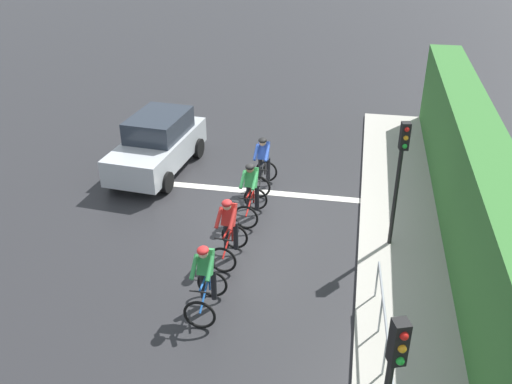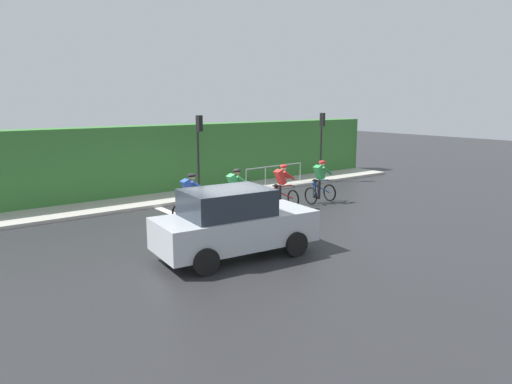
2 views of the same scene
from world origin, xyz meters
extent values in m
plane|color=#28282B|center=(0.00, 0.00, 0.00)|extent=(80.00, 80.00, 0.00)
cube|color=#ADA89E|center=(-4.40, 2.00, 0.06)|extent=(2.80, 20.29, 0.12)
cube|color=gray|center=(-5.30, 2.00, 0.22)|extent=(0.44, 20.29, 0.44)
cube|color=#387533|center=(-5.60, 2.00, 1.45)|extent=(1.10, 20.29, 2.90)
cube|color=silver|center=(0.00, -1.27, 0.00)|extent=(7.00, 0.30, 0.01)
torus|color=black|center=(0.08, 4.67, 0.34)|extent=(0.68, 0.06, 0.68)
torus|color=black|center=(0.08, 3.65, 0.34)|extent=(0.68, 0.06, 0.68)
cylinder|color=#1E59B2|center=(0.08, 4.16, 0.59)|extent=(0.04, 0.99, 0.51)
cylinder|color=#1E59B2|center=(0.08, 3.85, 0.62)|extent=(0.04, 0.04, 0.55)
cylinder|color=#1E59B2|center=(0.08, 4.21, 0.87)|extent=(0.04, 0.71, 0.04)
cube|color=black|center=(0.08, 3.85, 0.91)|extent=(0.10, 0.22, 0.04)
cylinder|color=black|center=(0.08, 4.57, 0.84)|extent=(0.42, 0.03, 0.03)
cube|color=green|center=(0.08, 4.06, 1.21)|extent=(0.30, 0.41, 0.57)
sphere|color=beige|center=(0.08, 4.21, 1.52)|extent=(0.20, 0.20, 0.20)
ellipsoid|color=red|center=(0.08, 4.21, 1.59)|extent=(0.24, 0.28, 0.14)
cylinder|color=black|center=(-0.04, 3.96, 0.57)|extent=(0.12, 0.12, 0.74)
cylinder|color=black|center=(0.20, 3.96, 0.57)|extent=(0.12, 0.12, 0.74)
cylinder|color=green|center=(-0.08, 4.34, 1.26)|extent=(0.09, 0.48, 0.37)
cylinder|color=green|center=(0.24, 4.34, 1.26)|extent=(0.09, 0.48, 0.37)
torus|color=black|center=(0.08, 2.75, 0.34)|extent=(0.68, 0.10, 0.68)
torus|color=black|center=(0.02, 1.73, 0.34)|extent=(0.68, 0.10, 0.68)
cylinder|color=red|center=(0.05, 2.24, 0.59)|extent=(0.11, 0.99, 0.51)
cylinder|color=red|center=(0.03, 1.93, 0.62)|extent=(0.04, 0.04, 0.55)
cylinder|color=red|center=(0.05, 2.29, 0.87)|extent=(0.09, 0.72, 0.04)
cube|color=black|center=(0.03, 1.93, 0.91)|extent=(0.11, 0.23, 0.04)
cylinder|color=black|center=(0.07, 2.65, 0.84)|extent=(0.42, 0.06, 0.03)
cube|color=red|center=(0.04, 2.14, 1.21)|extent=(0.32, 0.43, 0.57)
sphere|color=beige|center=(0.05, 2.29, 1.52)|extent=(0.20, 0.20, 0.20)
ellipsoid|color=red|center=(0.05, 2.29, 1.59)|extent=(0.26, 0.29, 0.14)
cylinder|color=black|center=(-0.09, 2.04, 0.57)|extent=(0.12, 0.12, 0.74)
cylinder|color=black|center=(0.15, 2.03, 0.57)|extent=(0.12, 0.12, 0.74)
cylinder|color=red|center=(-0.10, 2.43, 1.26)|extent=(0.12, 0.48, 0.37)
cylinder|color=red|center=(0.22, 2.41, 1.26)|extent=(0.12, 0.48, 0.37)
torus|color=black|center=(-0.07, 0.79, 0.34)|extent=(0.68, 0.11, 0.68)
torus|color=black|center=(-0.14, -0.23, 0.34)|extent=(0.68, 0.11, 0.68)
cylinder|color=red|center=(-0.10, 0.28, 0.59)|extent=(0.11, 0.99, 0.51)
cylinder|color=red|center=(-0.12, -0.03, 0.62)|extent=(0.04, 0.04, 0.55)
cylinder|color=red|center=(-0.10, 0.33, 0.87)|extent=(0.09, 0.72, 0.04)
cube|color=black|center=(-0.12, -0.03, 0.91)|extent=(0.11, 0.23, 0.04)
cylinder|color=black|center=(-0.07, 0.69, 0.84)|extent=(0.42, 0.06, 0.03)
cube|color=green|center=(-0.11, 0.18, 1.21)|extent=(0.33, 0.43, 0.57)
sphere|color=#9E7051|center=(-0.10, 0.33, 1.52)|extent=(0.20, 0.20, 0.20)
ellipsoid|color=black|center=(-0.10, 0.33, 1.59)|extent=(0.26, 0.30, 0.14)
cylinder|color=black|center=(-0.24, 0.08, 0.57)|extent=(0.12, 0.12, 0.74)
cylinder|color=black|center=(0.00, 0.07, 0.57)|extent=(0.12, 0.12, 0.74)
cylinder|color=green|center=(-0.25, 0.47, 1.26)|extent=(0.12, 0.48, 0.37)
cylinder|color=green|center=(0.07, 0.45, 1.26)|extent=(0.12, 0.48, 0.37)
torus|color=black|center=(-0.10, -0.95, 0.34)|extent=(0.68, 0.09, 0.68)
torus|color=black|center=(-0.14, -1.97, 0.34)|extent=(0.68, 0.09, 0.68)
cylinder|color=black|center=(-0.12, -1.46, 0.59)|extent=(0.08, 0.99, 0.51)
cylinder|color=black|center=(-0.13, -1.76, 0.62)|extent=(0.04, 0.04, 0.55)
cylinder|color=black|center=(-0.12, -1.40, 0.87)|extent=(0.07, 0.72, 0.04)
cube|color=black|center=(-0.13, -1.76, 0.91)|extent=(0.11, 0.22, 0.04)
cylinder|color=black|center=(-0.10, -1.05, 0.84)|extent=(0.42, 0.05, 0.03)
cube|color=#2D51B7|center=(-0.12, -1.56, 1.21)|extent=(0.32, 0.42, 0.57)
sphere|color=tan|center=(-0.12, -1.40, 1.52)|extent=(0.20, 0.20, 0.20)
ellipsoid|color=black|center=(-0.12, -1.40, 1.59)|extent=(0.25, 0.29, 0.14)
cylinder|color=black|center=(-0.25, -1.65, 0.57)|extent=(0.12, 0.12, 0.74)
cylinder|color=black|center=(-0.01, -1.66, 0.57)|extent=(0.12, 0.12, 0.74)
cylinder|color=#2D51B7|center=(-0.27, -1.27, 1.26)|extent=(0.11, 0.48, 0.37)
cylinder|color=#2D51B7|center=(0.05, -1.28, 1.26)|extent=(0.11, 0.48, 0.37)
cube|color=#B7BCC1|center=(3.32, -2.11, 0.70)|extent=(2.08, 4.24, 0.80)
cube|color=#262D38|center=(3.30, -2.36, 1.43)|extent=(1.69, 2.26, 0.66)
cylinder|color=black|center=(2.61, -0.77, 0.32)|extent=(0.28, 0.66, 0.64)
cylinder|color=black|center=(4.27, -0.92, 0.32)|extent=(0.28, 0.66, 0.64)
cylinder|color=black|center=(2.38, -3.30, 0.32)|extent=(0.28, 0.66, 0.64)
cylinder|color=black|center=(4.03, -3.45, 0.32)|extent=(0.28, 0.66, 0.64)
cube|color=#EAEACC|center=(3.00, -0.06, 0.80)|extent=(0.29, 0.11, 0.16)
cube|color=#EAEACC|center=(4.02, -0.16, 0.80)|extent=(0.29, 0.11, 0.16)
cylinder|color=black|center=(-3.74, 0.96, 1.35)|extent=(0.10, 0.10, 2.70)
cube|color=black|center=(-3.76, 1.06, 3.02)|extent=(0.23, 0.23, 0.64)
sphere|color=red|center=(-3.78, 1.17, 3.22)|extent=(0.11, 0.11, 0.11)
sphere|color=orange|center=(-3.78, 1.17, 3.02)|extent=(0.11, 0.11, 0.11)
sphere|color=green|center=(-3.78, 1.17, 2.82)|extent=(0.11, 0.11, 0.11)
cube|color=black|center=(-3.40, 7.68, 3.02)|extent=(0.26, 0.26, 0.64)
sphere|color=red|center=(-3.44, 7.79, 3.22)|extent=(0.11, 0.11, 0.11)
sphere|color=orange|center=(-3.44, 7.79, 3.02)|extent=(0.11, 0.11, 0.11)
sphere|color=green|center=(-3.44, 7.79, 2.82)|extent=(0.11, 0.11, 0.11)
cylinder|color=#999EA3|center=(-3.50, 4.80, 1.00)|extent=(0.25, 3.35, 0.05)
cylinder|color=#999EA3|center=(-3.39, 3.12, 0.50)|extent=(0.04, 0.04, 1.00)
cylinder|color=#999EA3|center=(-3.46, 4.24, 0.50)|extent=(0.04, 0.04, 1.00)
cylinder|color=#999EA3|center=(-3.53, 5.36, 0.50)|extent=(0.04, 0.04, 1.00)
camera|label=1|loc=(-2.65, 13.06, 7.89)|focal=39.56mm
camera|label=2|loc=(12.86, -8.74, 3.92)|focal=33.10mm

